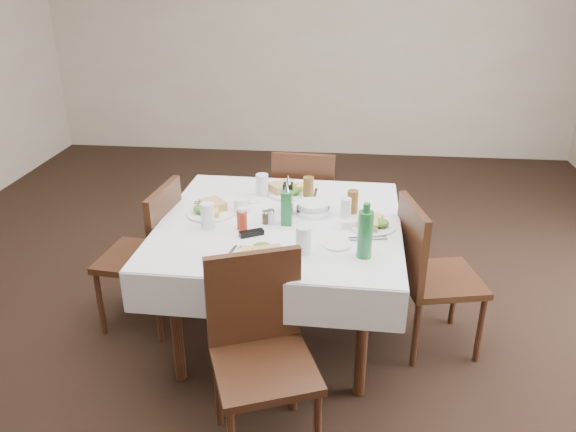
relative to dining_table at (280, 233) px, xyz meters
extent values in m
plane|color=black|center=(-0.08, 0.14, -0.68)|extent=(7.00, 7.00, 0.00)
cube|color=#B7A68E|center=(-0.08, 3.64, 0.72)|extent=(6.00, 0.04, 2.80)
cylinder|color=black|center=(-0.50, -0.47, -0.32)|extent=(0.06, 0.06, 0.72)
cylinder|color=black|center=(-0.47, 0.50, -0.32)|extent=(0.06, 0.06, 0.72)
cylinder|color=black|center=(0.47, -0.50, -0.32)|extent=(0.06, 0.06, 0.72)
cylinder|color=black|center=(0.50, 0.47, -0.32)|extent=(0.06, 0.06, 0.72)
cube|color=black|center=(0.00, 0.00, 0.05)|extent=(1.24, 1.24, 0.03)
cube|color=white|center=(0.00, 0.00, 0.07)|extent=(1.36, 1.36, 0.01)
cube|color=white|center=(0.02, 0.67, -0.04)|extent=(1.33, 0.04, 0.22)
cube|color=white|center=(-0.02, -0.67, -0.04)|extent=(1.33, 0.04, 0.22)
cube|color=white|center=(0.67, -0.02, -0.04)|extent=(0.04, 1.33, 0.22)
cube|color=white|center=(-0.67, 0.02, -0.04)|extent=(0.04, 1.33, 0.22)
cube|color=black|center=(0.08, 0.95, -0.24)|extent=(0.46, 0.46, 0.04)
cube|color=black|center=(0.07, 0.75, -0.01)|extent=(0.43, 0.06, 0.47)
cylinder|color=black|center=(0.28, 1.12, -0.46)|extent=(0.04, 0.04, 0.44)
cylinder|color=black|center=(0.26, 0.75, -0.46)|extent=(0.04, 0.04, 0.44)
cylinder|color=black|center=(-0.10, 1.15, -0.46)|extent=(0.04, 0.04, 0.44)
cylinder|color=black|center=(-0.12, 0.77, -0.46)|extent=(0.04, 0.04, 0.44)
cube|color=black|center=(0.03, -0.89, -0.23)|extent=(0.57, 0.57, 0.04)
cube|color=black|center=(-0.04, -0.70, 0.00)|extent=(0.42, 0.20, 0.48)
cylinder|color=black|center=(-0.21, -0.78, -0.46)|extent=(0.04, 0.04, 0.45)
cylinder|color=black|center=(0.28, -1.00, -0.46)|extent=(0.04, 0.04, 0.45)
cylinder|color=black|center=(0.14, -0.65, -0.46)|extent=(0.04, 0.04, 0.45)
cube|color=black|center=(0.92, -0.02, -0.24)|extent=(0.51, 0.51, 0.04)
cube|color=black|center=(0.73, -0.06, -0.01)|extent=(0.13, 0.43, 0.47)
cylinder|color=black|center=(1.14, -0.16, -0.46)|extent=(0.04, 0.04, 0.44)
cylinder|color=black|center=(0.78, -0.24, -0.46)|extent=(0.04, 0.04, 0.44)
cylinder|color=black|center=(1.06, 0.21, -0.46)|extent=(0.04, 0.04, 0.44)
cylinder|color=black|center=(0.70, 0.13, -0.46)|extent=(0.04, 0.04, 0.44)
cube|color=black|center=(-0.88, 0.05, -0.24)|extent=(0.48, 0.48, 0.04)
cube|color=black|center=(-0.68, 0.03, 0.00)|extent=(0.08, 0.44, 0.47)
cylinder|color=black|center=(-1.04, 0.25, -0.46)|extent=(0.04, 0.04, 0.44)
cylinder|color=black|center=(-0.67, 0.21, -0.46)|extent=(0.04, 0.04, 0.44)
cylinder|color=black|center=(-1.08, -0.12, -0.46)|extent=(0.04, 0.04, 0.44)
cylinder|color=black|center=(-0.71, -0.16, -0.46)|extent=(0.04, 0.04, 0.44)
cylinder|color=white|center=(0.01, 0.41, 0.09)|extent=(0.30, 0.30, 0.02)
cube|color=#B07D52|center=(-0.03, 0.41, 0.12)|extent=(0.19, 0.19, 0.05)
cube|color=gold|center=(0.07, 0.43, 0.11)|extent=(0.12, 0.11, 0.04)
ellipsoid|color=#2F6116|center=(0.03, 0.36, 0.12)|extent=(0.11, 0.10, 0.05)
cylinder|color=white|center=(-0.04, -0.46, 0.09)|extent=(0.27, 0.27, 0.01)
cube|color=#B07D52|center=(0.00, -0.48, 0.12)|extent=(0.17, 0.15, 0.05)
cube|color=gold|center=(-0.09, -0.46, 0.11)|extent=(0.09, 0.07, 0.04)
ellipsoid|color=#2F6116|center=(-0.04, -0.41, 0.12)|extent=(0.10, 0.09, 0.05)
cylinder|color=white|center=(0.52, -0.04, 0.09)|extent=(0.25, 0.25, 0.01)
cube|color=#B07D52|center=(0.49, -0.07, 0.11)|extent=(0.11, 0.13, 0.04)
cube|color=gold|center=(0.53, 0.01, 0.11)|extent=(0.09, 0.10, 0.03)
ellipsoid|color=#2F6116|center=(0.56, -0.05, 0.11)|extent=(0.09, 0.08, 0.04)
cylinder|color=white|center=(-0.41, 0.05, 0.09)|extent=(0.28, 0.28, 0.01)
cube|color=#B07D52|center=(-0.40, 0.09, 0.12)|extent=(0.18, 0.18, 0.05)
cube|color=gold|center=(-0.39, 0.00, 0.11)|extent=(0.10, 0.11, 0.04)
ellipsoid|color=#2F6116|center=(-0.45, 0.03, 0.12)|extent=(0.10, 0.09, 0.05)
cylinder|color=white|center=(-0.20, 0.28, 0.08)|extent=(0.15, 0.15, 0.01)
cylinder|color=white|center=(0.33, -0.28, 0.08)|extent=(0.15, 0.15, 0.01)
cylinder|color=silver|center=(-0.15, 0.35, 0.15)|extent=(0.08, 0.08, 0.14)
cylinder|color=silver|center=(0.16, -0.38, 0.15)|extent=(0.08, 0.08, 0.14)
cylinder|color=silver|center=(0.37, 0.09, 0.14)|extent=(0.06, 0.06, 0.11)
cylinder|color=silver|center=(-0.38, -0.13, 0.15)|extent=(0.08, 0.08, 0.14)
cylinder|color=brown|center=(0.13, 0.34, 0.15)|extent=(0.07, 0.07, 0.14)
cylinder|color=brown|center=(0.40, 0.16, 0.15)|extent=(0.06, 0.06, 0.13)
cylinder|color=silver|center=(0.18, 0.12, 0.10)|extent=(0.20, 0.20, 0.04)
cylinder|color=white|center=(0.18, 0.12, 0.12)|extent=(0.18, 0.18, 0.04)
cube|color=black|center=(0.03, 0.10, 0.17)|extent=(0.06, 0.06, 0.18)
cone|color=silver|center=(0.03, 0.10, 0.29)|extent=(0.03, 0.03, 0.05)
cube|color=#206C35|center=(0.04, -0.05, 0.18)|extent=(0.06, 0.06, 0.19)
cone|color=silver|center=(0.04, -0.05, 0.30)|extent=(0.03, 0.03, 0.05)
cylinder|color=#9D2D17|center=(-0.19, -0.13, 0.13)|extent=(0.06, 0.06, 0.10)
cylinder|color=white|center=(-0.19, -0.13, 0.19)|extent=(0.04, 0.04, 0.02)
cylinder|color=white|center=(-0.04, -0.05, 0.12)|extent=(0.04, 0.04, 0.07)
cylinder|color=silver|center=(-0.04, -0.05, 0.16)|extent=(0.04, 0.04, 0.01)
cylinder|color=#3E311E|center=(-0.08, -0.05, 0.11)|extent=(0.03, 0.03, 0.06)
cylinder|color=silver|center=(-0.08, -0.05, 0.15)|extent=(0.03, 0.03, 0.01)
cylinder|color=white|center=(-0.24, 0.09, 0.08)|extent=(0.11, 0.11, 0.01)
cylinder|color=white|center=(-0.24, 0.09, 0.13)|extent=(0.07, 0.07, 0.07)
cylinder|color=black|center=(-0.24, 0.09, 0.15)|extent=(0.06, 0.06, 0.01)
torus|color=white|center=(-0.21, 0.12, 0.13)|extent=(0.04, 0.04, 0.05)
cube|color=black|center=(-0.13, -0.21, 0.09)|extent=(0.14, 0.10, 0.03)
cylinder|color=#206C35|center=(0.46, -0.38, 0.20)|extent=(0.07, 0.07, 0.24)
cylinder|color=#206C35|center=(0.46, -0.38, 0.34)|extent=(0.03, 0.03, 0.04)
cube|color=white|center=(0.38, -0.05, 0.10)|extent=(0.09, 0.06, 0.04)
cube|color=pink|center=(0.38, -0.05, 0.11)|extent=(0.07, 0.04, 0.02)
cube|color=silver|center=(0.15, 0.41, 0.08)|extent=(0.02, 0.18, 0.01)
cube|color=silver|center=(0.17, 0.40, 0.08)|extent=(0.02, 0.18, 0.01)
cube|color=silver|center=(-0.17, -0.44, 0.08)|extent=(0.05, 0.19, 0.01)
cube|color=silver|center=(-0.20, -0.44, 0.08)|extent=(0.05, 0.19, 0.01)
cube|color=silver|center=(0.49, -0.21, 0.08)|extent=(0.20, 0.06, 0.01)
cube|color=silver|center=(0.49, -0.18, 0.08)|extent=(0.20, 0.06, 0.01)
cube|color=silver|center=(-0.44, 0.20, 0.08)|extent=(0.20, 0.02, 0.01)
cube|color=silver|center=(-0.44, 0.17, 0.08)|extent=(0.20, 0.02, 0.01)
camera|label=1|loc=(0.34, -2.85, 1.40)|focal=35.00mm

